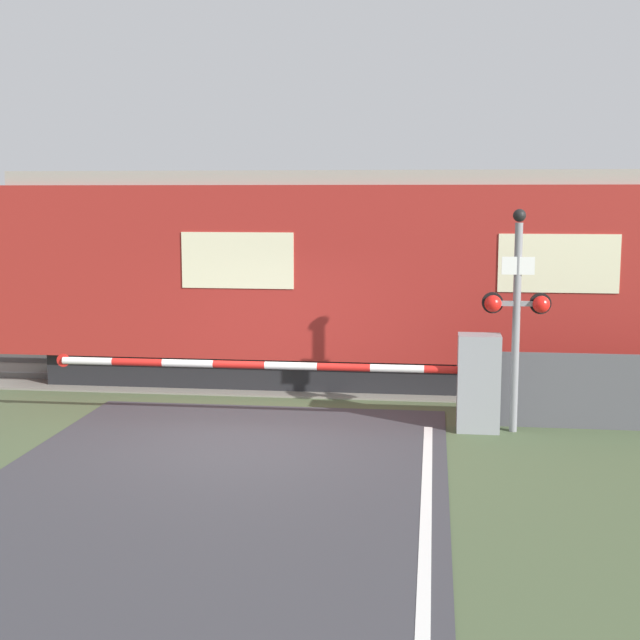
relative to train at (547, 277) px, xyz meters
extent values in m
plane|color=#475638|center=(-4.48, -4.28, -1.92)|extent=(80.00, 80.00, 0.00)
cube|color=slate|center=(-4.48, 0.00, -1.91)|extent=(36.00, 3.20, 0.03)
cube|color=#595451|center=(-4.48, -0.72, -1.84)|extent=(36.00, 0.08, 0.10)
cube|color=#595451|center=(-4.48, 0.72, -1.84)|extent=(36.00, 0.08, 0.10)
cube|color=black|center=(0.00, 0.00, -1.62)|extent=(17.42, 2.45, 0.60)
cube|color=maroon|center=(0.00, 0.00, 0.13)|extent=(18.93, 2.88, 2.92)
cube|color=gray|center=(0.00, 0.00, 1.71)|extent=(18.55, 2.65, 0.24)
cube|color=beige|center=(0.00, -1.45, 0.35)|extent=(1.89, 0.02, 0.93)
cube|color=beige|center=(-5.21, -1.45, 0.35)|extent=(1.89, 0.02, 0.93)
cube|color=gray|center=(-1.31, -3.30, -1.23)|extent=(0.60, 0.44, 1.40)
cylinder|color=gray|center=(-1.31, -3.30, -1.04)|extent=(0.16, 0.16, 0.18)
cylinder|color=red|center=(-1.69, -3.30, -1.04)|extent=(0.77, 0.11, 0.11)
cylinder|color=white|center=(-2.47, -3.30, -1.04)|extent=(0.77, 0.11, 0.11)
cylinder|color=red|center=(-3.24, -3.30, -1.04)|extent=(0.77, 0.11, 0.11)
cylinder|color=white|center=(-4.01, -3.30, -1.04)|extent=(0.77, 0.11, 0.11)
cylinder|color=red|center=(-4.79, -3.30, -1.04)|extent=(0.77, 0.11, 0.11)
cylinder|color=white|center=(-5.56, -3.30, -1.04)|extent=(0.77, 0.11, 0.11)
cylinder|color=red|center=(-6.34, -3.30, -1.04)|extent=(0.77, 0.11, 0.11)
cylinder|color=white|center=(-7.11, -3.30, -1.04)|extent=(0.77, 0.11, 0.11)
cylinder|color=red|center=(-7.50, -3.30, -1.04)|extent=(0.20, 0.02, 0.20)
cylinder|color=gray|center=(-0.80, -3.27, -0.44)|extent=(0.11, 0.11, 2.97)
cube|color=gray|center=(-0.80, -3.27, -0.08)|extent=(0.78, 0.07, 0.07)
sphere|color=red|center=(-1.13, -3.32, -0.08)|extent=(0.24, 0.24, 0.24)
sphere|color=red|center=(-0.47, -3.32, -0.08)|extent=(0.24, 0.24, 0.24)
cylinder|color=black|center=(-1.13, -3.21, -0.08)|extent=(0.30, 0.06, 0.30)
cylinder|color=black|center=(-0.47, -3.21, -0.08)|extent=(0.30, 0.06, 0.30)
cube|color=white|center=(-0.80, -3.31, 0.45)|extent=(0.45, 0.02, 0.25)
sphere|color=black|center=(-0.80, -3.27, 1.15)|extent=(0.18, 0.18, 0.18)
cube|color=#4C4C51|center=(0.89, -2.98, -1.37)|extent=(4.27, 0.06, 1.10)
camera|label=1|loc=(-1.97, -15.92, 1.43)|focal=50.00mm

